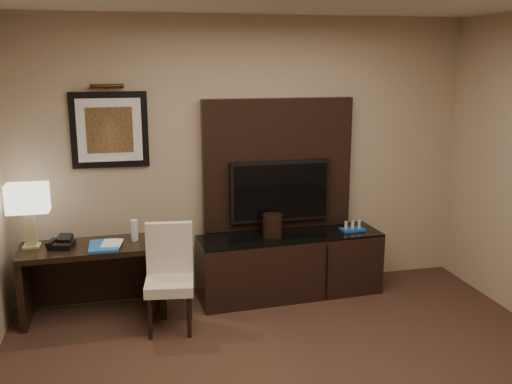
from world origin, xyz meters
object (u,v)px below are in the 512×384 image
object	(u,v)px
tv	(280,191)
ice_bucket	(272,225)
desk_chair	(170,284)
desk_phone	(61,242)
credenza	(290,265)
water_bottle	(134,230)
table_lamp	(29,213)
minibar_tray	(353,226)
desk	(95,280)

from	to	relation	value
tv	ice_bucket	size ratio (longest dim) A/B	4.67
desk_chair	desk_phone	distance (m)	1.04
credenza	water_bottle	size ratio (longest dim) A/B	9.37
table_lamp	desk_phone	bearing A→B (deg)	-17.40
desk_phone	minibar_tray	world-z (taller)	desk_phone
desk_chair	ice_bucket	bearing A→B (deg)	33.36
tv	table_lamp	distance (m)	2.32
credenza	minibar_tray	distance (m)	0.74
desk_phone	minibar_tray	bearing A→B (deg)	16.63
desk	minibar_tray	size ratio (longest dim) A/B	5.37
desk	credenza	distance (m)	1.86
desk	tv	xyz separation A→B (m)	(1.80, 0.24, 0.69)
ice_bucket	water_bottle	bearing A→B (deg)	-179.84
ice_bucket	table_lamp	bearing A→B (deg)	179.65
desk_chair	table_lamp	bearing A→B (deg)	162.90
water_bottle	minibar_tray	distance (m)	2.13
desk	tv	distance (m)	1.94
desk_chair	water_bottle	size ratio (longest dim) A/B	4.41
desk_chair	table_lamp	size ratio (longest dim) A/B	1.35
credenza	tv	xyz separation A→B (m)	(-0.06, 0.19, 0.71)
ice_bucket	minibar_tray	size ratio (longest dim) A/B	0.92
desk_chair	table_lamp	world-z (taller)	table_lamp
water_bottle	ice_bucket	distance (m)	1.30
desk_chair	minibar_tray	xyz separation A→B (m)	(1.86, 0.50, 0.24)
desk_chair	table_lamp	xyz separation A→B (m)	(-1.16, 0.52, 0.56)
tv	ice_bucket	xyz separation A→B (m)	(-0.12, -0.18, -0.29)
desk_chair	minibar_tray	world-z (taller)	desk_chair
ice_bucket	minibar_tray	world-z (taller)	ice_bucket
tv	minibar_tray	bearing A→B (deg)	-14.91
desk_chair	desk	bearing A→B (deg)	152.20
tv	ice_bucket	bearing A→B (deg)	-124.17
desk	desk_phone	bearing A→B (deg)	179.79
credenza	water_bottle	distance (m)	1.55
tv	desk_phone	xyz separation A→B (m)	(-2.06, -0.25, -0.30)
credenza	ice_bucket	size ratio (longest dim) A/B	8.38
desk_chair	tv	bearing A→B (deg)	37.94
table_lamp	desk_phone	distance (m)	0.38
credenza	tv	bearing A→B (deg)	103.06
credenza	water_bottle	bearing A→B (deg)	176.46
desk	desk_phone	size ratio (longest dim) A/B	6.25
credenza	water_bottle	xyz separation A→B (m)	(-1.48, 0.01, 0.45)
ice_bucket	tv	bearing A→B (deg)	55.83
table_lamp	desk_phone	size ratio (longest dim) A/B	3.13
credenza	ice_bucket	xyz separation A→B (m)	(-0.18, 0.01, 0.42)
desk	ice_bucket	xyz separation A→B (m)	(1.68, 0.06, 0.39)
table_lamp	minibar_tray	distance (m)	3.04
tv	minibar_tray	world-z (taller)	tv
desk	credenza	size ratio (longest dim) A/B	0.69
credenza	desk_phone	xyz separation A→B (m)	(-2.11, -0.06, 0.41)
water_bottle	ice_bucket	size ratio (longest dim) A/B	0.89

